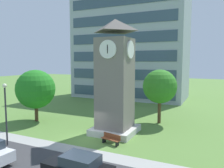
% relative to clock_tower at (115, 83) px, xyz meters
% --- Properties ---
extents(ground_plane, '(160.00, 160.00, 0.00)m').
position_rel_clock_tower_xyz_m(ground_plane, '(-1.59, -3.05, -5.02)').
color(ground_plane, '#567F38').
extents(kerb_strip, '(120.00, 1.60, 0.01)m').
position_rel_clock_tower_xyz_m(kerb_strip, '(-1.59, -5.35, -5.02)').
color(kerb_strip, '#9E9E99').
rests_on(kerb_strip, ground).
extents(office_building, '(21.34, 10.40, 19.20)m').
position_rel_clock_tower_xyz_m(office_building, '(-6.68, 22.05, 4.58)').
color(office_building, '#9EA8B2').
rests_on(office_building, ground).
extents(clock_tower, '(4.13, 4.13, 11.18)m').
position_rel_clock_tower_xyz_m(clock_tower, '(0.00, 0.00, 0.00)').
color(clock_tower, slate).
rests_on(clock_tower, ground).
extents(park_bench, '(1.86, 0.86, 0.88)m').
position_rel_clock_tower_xyz_m(park_bench, '(0.94, -2.91, -4.56)').
color(park_bench, brown).
rests_on(park_bench, ground).
extents(street_lamp, '(0.36, 0.36, 5.33)m').
position_rel_clock_tower_xyz_m(street_lamp, '(-6.96, -6.95, -1.68)').
color(street_lamp, '#333338').
rests_on(street_lamp, ground).
extents(tree_near_tower, '(3.89, 3.89, 6.23)m').
position_rel_clock_tower_xyz_m(tree_near_tower, '(3.15, 5.49, -0.76)').
color(tree_near_tower, '#513823').
rests_on(tree_near_tower, ground).
extents(tree_streetside, '(4.61, 4.61, 6.16)m').
position_rel_clock_tower_xyz_m(tree_streetside, '(-10.41, 0.11, -1.18)').
color(tree_streetside, '#513823').
rests_on(tree_streetside, ground).
extents(parked_car_black, '(4.34, 2.03, 1.69)m').
position_rel_clock_tower_xyz_m(parked_car_black, '(1.81, -9.26, -4.16)').
color(parked_car_black, black).
rests_on(parked_car_black, ground).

